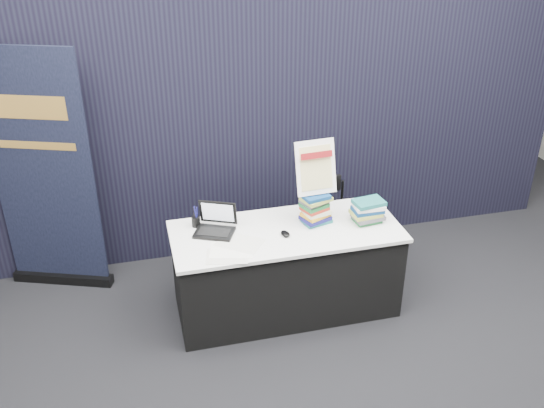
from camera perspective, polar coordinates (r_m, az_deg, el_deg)
The scene contains 15 objects.
floor at distance 4.76m, azimuth 3.06°, elevation -13.56°, with size 8.00×8.00×0.00m, color black.
wall_back at distance 7.59m, azimuth -5.79°, elevation 17.36°, with size 8.00×0.02×3.50m, color #B2AFA8.
drape_partition at distance 5.46m, azimuth -1.52°, elevation 7.12°, with size 6.00×0.08×2.40m, color black.
display_table at distance 4.94m, azimuth 1.31°, elevation -6.18°, with size 1.80×0.75×0.75m.
laptop at distance 4.71m, azimuth -5.55°, elevation -2.00°, with size 0.36×0.35×0.23m.
mouse at distance 4.66m, azimuth 1.26°, elevation -2.81°, with size 0.06×0.10×0.03m, color black.
brochure_left at distance 4.43m, azimuth -4.26°, elevation -4.91°, with size 0.30×0.22×0.00m, color silver.
brochure_mid at distance 4.58m, azimuth -3.07°, elevation -3.65°, with size 0.33×0.23×0.00m, color silver.
brochure_right at distance 4.49m, azimuth -3.80°, elevation -4.33°, with size 0.32×0.23×0.00m, color white.
pen_cup at distance 4.80m, azimuth -7.17°, elevation -1.64°, with size 0.07×0.07×0.09m, color black.
book_stack_tall at distance 4.79m, azimuth 4.12°, elevation -0.40°, with size 0.25×0.21×0.25m.
book_stack_short at distance 4.86m, azimuth 8.98°, elevation -0.68°, with size 0.23×0.19×0.19m.
info_sign at distance 4.66m, azimuth 4.14°, elevation 3.39°, with size 0.33×0.16×0.44m.
pullup_banner at distance 5.31m, azimuth -20.48°, elevation 1.45°, with size 0.87×0.41×2.10m.
stacking_chair at distance 5.39m, azimuth 5.20°, elevation -1.89°, with size 0.47×0.48×0.84m.
Camera 1 is at (-1.10, -3.37, 3.17)m, focal length 40.00 mm.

